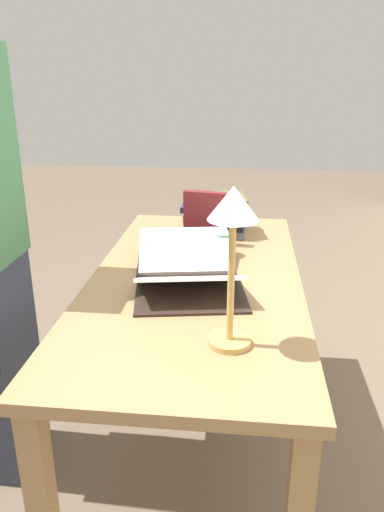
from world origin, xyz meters
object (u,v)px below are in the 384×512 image
open_book (187,270)px  book_standing_upright (205,218)px  reading_lamp (233,228)px  book_stack_tall (215,215)px  coffee_mug (223,244)px

open_book → book_standing_upright: 0.38m
open_book → reading_lamp: reading_lamp is taller
open_book → reading_lamp: 0.54m
book_stack_tall → reading_lamp: 0.98m
book_stack_tall → coffee_mug: book_stack_tall is taller
book_standing_upright → reading_lamp: reading_lamp is taller
book_standing_upright → coffee_mug: book_standing_upright is taller
reading_lamp → coffee_mug: 0.72m
reading_lamp → coffee_mug: bearing=-175.6°
book_standing_upright → reading_lamp: bearing=20.3°
book_standing_upright → open_book: bearing=6.3°
book_stack_tall → book_standing_upright: 0.15m
book_stack_tall → reading_lamp: (0.94, 0.10, 0.24)m
open_book → book_standing_upright: bearing=166.0°
book_stack_tall → open_book: bearing=-7.0°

